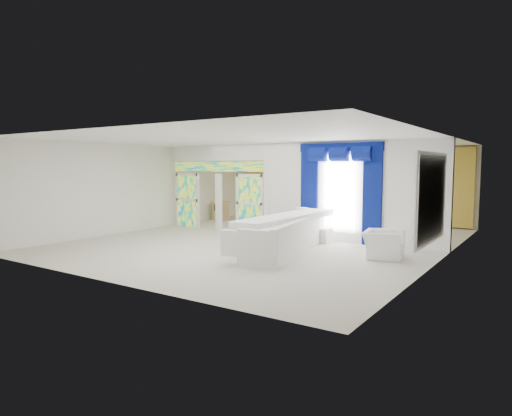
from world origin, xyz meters
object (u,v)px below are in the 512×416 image
Objects in this scene: white_sofa at (288,235)px; armchair at (383,244)px; coffee_table at (253,237)px; console_table at (311,234)px; grand_piano at (288,211)px.

armchair is (2.39, 0.53, -0.09)m from white_sofa.
coffee_table reaches higher than console_table.
white_sofa reaches higher than coffee_table.
console_table is (-0.22, 1.77, -0.22)m from white_sofa.
console_table is at bearing 54.85° from armchair.
white_sofa is 2.26× the size of grand_piano.
coffee_table is 1.85m from console_table.
console_table is (1.13, 1.47, -0.01)m from coffee_table.
console_table is 4.33m from grand_piano.
grand_piano is at bearing 108.41° from coffee_table.
console_table is at bearing 85.62° from white_sofa.
coffee_table is at bearing 155.86° from white_sofa.
console_table is 1.23× the size of armchair.
armchair is 7.05m from grand_piano.
grand_piano reaches higher than console_table.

